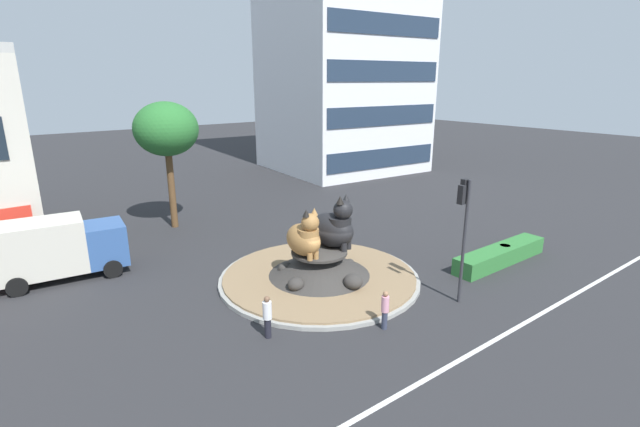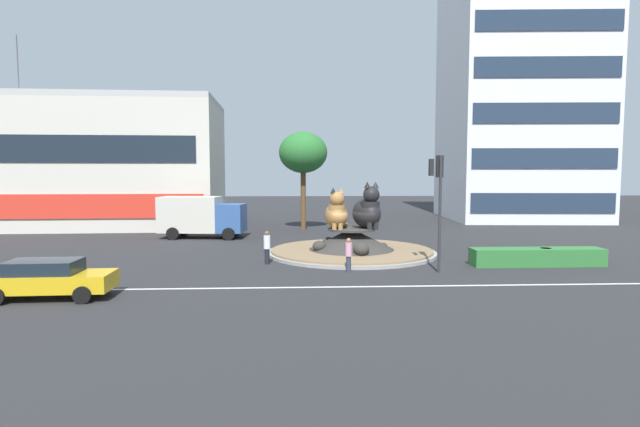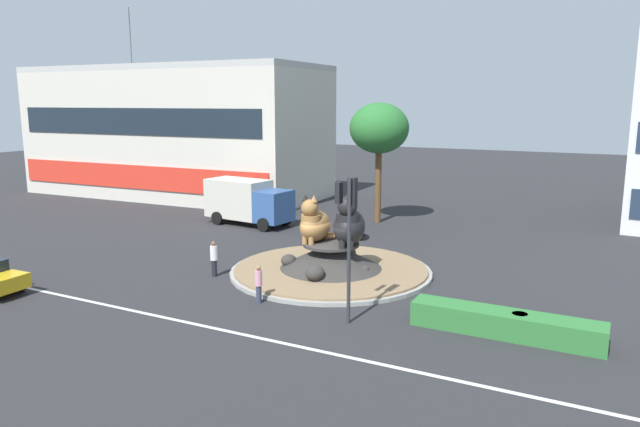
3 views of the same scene
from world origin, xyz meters
name	(u,v)px [view 2 (image 2 of 3)]	position (x,y,z in m)	size (l,w,h in m)	color
ground_plane	(351,254)	(0.00, 0.00, 0.00)	(160.00, 160.00, 0.00)	#28282B
lane_centreline	(374,287)	(0.00, -8.50, 0.00)	(112.00, 0.20, 0.01)	silver
roundabout_island	(351,244)	(-0.01, 0.00, 0.57)	(9.93, 9.93, 1.52)	gray
cat_statue_tabby	(337,214)	(-0.89, -0.05, 2.41)	(1.58, 2.48, 2.43)	#9E703D
cat_statue_black	(368,211)	(0.95, 0.03, 2.53)	(2.13, 2.94, 2.77)	black
traffic_light_mast	(438,187)	(3.50, -5.59, 4.08)	(0.73, 0.51, 5.60)	#2D2D33
shophouse_block	(68,164)	(-23.78, 16.49, 5.68)	(27.05, 11.86, 16.30)	beige
office_tower	(519,62)	(20.12, 22.67, 16.55)	(15.15, 15.11, 33.09)	silver
clipped_hedge_strip	(537,257)	(9.14, -4.19, 0.45)	(6.80, 1.20, 0.90)	#2D7033
broadleaf_tree_behind_island	(303,153)	(-2.67, 12.75, 6.50)	(4.07, 4.07, 8.29)	brown
pedestrian_white_shirt	(267,247)	(-4.80, -3.07, 0.93)	(0.35, 0.35, 1.75)	black
pedestrian_pink_shirt	(349,254)	(-0.74, -5.33, 0.88)	(0.31, 0.31, 1.64)	#33384C
sedan_on_far_lane	(48,278)	(-12.61, -9.87, 0.78)	(4.59, 2.08, 1.47)	gold
delivery_box_truck	(201,216)	(-10.35, 7.92, 1.66)	(6.41, 3.17, 3.07)	#335693
litter_bin	(545,257)	(9.61, -4.14, 0.45)	(0.56, 0.56, 0.90)	#2D4233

